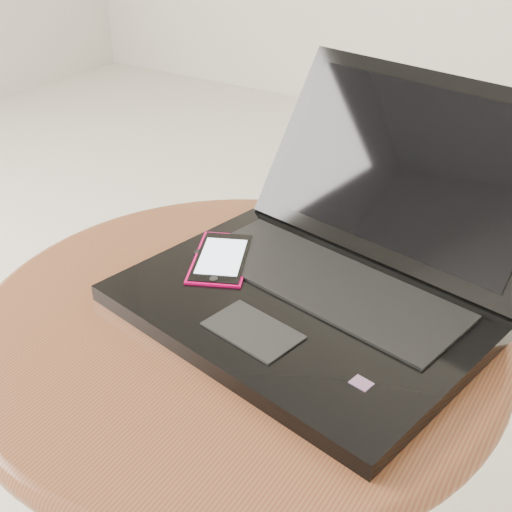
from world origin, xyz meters
The scene contains 4 objects.
table centered at (0.09, -0.05, 0.37)m, with size 0.60×0.60×0.48m.
laptop centered at (0.16, 0.03, 0.52)m, with size 0.45×0.47×0.22m.
phone_black centered at (0.02, 0.02, 0.48)m, with size 0.09×0.12×0.01m.
phone_pink centered at (0.03, 0.01, 0.49)m, with size 0.11×0.14×0.01m.
Camera 1 is at (0.43, -0.57, 0.92)m, focal length 47.86 mm.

